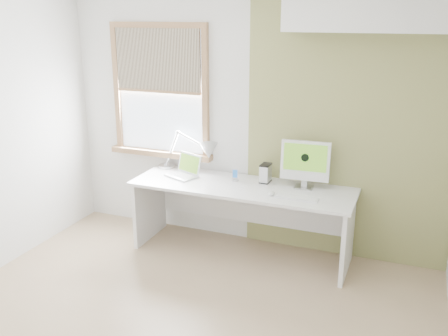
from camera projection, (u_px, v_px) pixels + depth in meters
The scene contains 12 objects.
room at pixel (169, 169), 3.49m from camera, with size 4.04×3.54×2.64m.
accent_wall at pixel (349, 129), 4.69m from camera, with size 2.00×0.02×2.60m, color olive.
soffit at pixel (381, 6), 4.14m from camera, with size 1.60×0.40×0.42m, color white.
window at pixel (160, 92), 5.29m from camera, with size 1.20×0.14×1.42m.
desk at pixel (244, 202), 4.98m from camera, with size 2.20×0.70×0.73m.
desk_lamp at pixel (200, 152), 5.20m from camera, with size 0.75×0.30×0.43m.
laptop at pixel (185, 171), 5.15m from camera, with size 0.39×0.36×0.22m.
phone_dock at pixel (235, 177), 5.00m from camera, with size 0.08×0.08×0.13m.
external_drive at pixel (266, 173), 4.94m from camera, with size 0.09×0.15×0.19m.
imac at pixel (305, 162), 4.75m from camera, with size 0.47×0.16×0.46m.
keyboard at pixel (296, 198), 4.52m from camera, with size 0.40×0.12×0.02m.
mouse at pixel (271, 193), 4.61m from camera, with size 0.06×0.10×0.03m, color white.
Camera 1 is at (1.58, -2.96, 2.35)m, focal length 39.85 mm.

